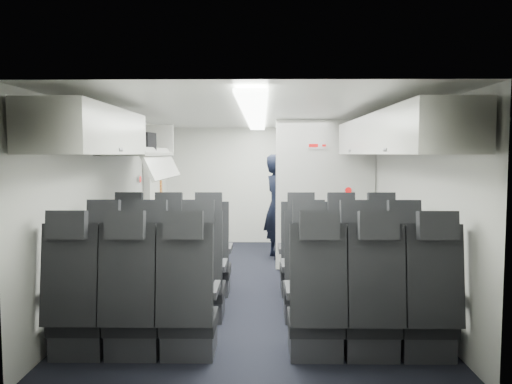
{
  "coord_description": "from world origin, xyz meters",
  "views": [
    {
      "loc": [
        0.08,
        -6.3,
        1.67
      ],
      "look_at": [
        0.0,
        0.4,
        1.15
      ],
      "focal_mm": 35.0,
      "sensor_mm": 36.0,
      "label": 1
    }
  ],
  "objects_px": {
    "seat_row_rear": "(252,309)",
    "galley_unit": "(310,193)",
    "seat_row_front": "(255,261)",
    "flight_attendant": "(277,206)",
    "boarding_door": "(154,199)",
    "carry_on_bag": "(137,142)",
    "seat_row_mid": "(254,281)"
  },
  "relations": [
    {
      "from": "seat_row_front",
      "to": "seat_row_rear",
      "type": "distance_m",
      "value": 1.8
    },
    {
      "from": "seat_row_mid",
      "to": "carry_on_bag",
      "type": "height_order",
      "value": "carry_on_bag"
    },
    {
      "from": "galley_unit",
      "to": "flight_attendant",
      "type": "height_order",
      "value": "galley_unit"
    },
    {
      "from": "seat_row_rear",
      "to": "seat_row_front",
      "type": "bearing_deg",
      "value": 90.0
    },
    {
      "from": "seat_row_mid",
      "to": "seat_row_rear",
      "type": "relative_size",
      "value": 1.0
    },
    {
      "from": "seat_row_rear",
      "to": "flight_attendant",
      "type": "height_order",
      "value": "flight_attendant"
    },
    {
      "from": "seat_row_mid",
      "to": "boarding_door",
      "type": "distance_m",
      "value": 3.45
    },
    {
      "from": "seat_row_mid",
      "to": "seat_row_rear",
      "type": "height_order",
      "value": "same"
    },
    {
      "from": "carry_on_bag",
      "to": "flight_attendant",
      "type": "bearing_deg",
      "value": 59.21
    },
    {
      "from": "seat_row_front",
      "to": "galley_unit",
      "type": "relative_size",
      "value": 1.75
    },
    {
      "from": "seat_row_front",
      "to": "seat_row_mid",
      "type": "distance_m",
      "value": 0.9
    },
    {
      "from": "boarding_door",
      "to": "flight_attendant",
      "type": "relative_size",
      "value": 1.12
    },
    {
      "from": "seat_row_rear",
      "to": "carry_on_bag",
      "type": "distance_m",
      "value": 2.81
    },
    {
      "from": "seat_row_rear",
      "to": "galley_unit",
      "type": "distance_m",
      "value": 5.17
    },
    {
      "from": "seat_row_front",
      "to": "boarding_door",
      "type": "xyz_separation_m",
      "value": [
        -1.64,
        2.09,
        0.55
      ]
    },
    {
      "from": "carry_on_bag",
      "to": "seat_row_rear",
      "type": "bearing_deg",
      "value": -44.07
    },
    {
      "from": "seat_row_mid",
      "to": "galley_unit",
      "type": "distance_m",
      "value": 4.3
    },
    {
      "from": "seat_row_rear",
      "to": "boarding_door",
      "type": "height_order",
      "value": "boarding_door"
    },
    {
      "from": "seat_row_mid",
      "to": "boarding_door",
      "type": "relative_size",
      "value": 1.79
    },
    {
      "from": "seat_row_rear",
      "to": "galley_unit",
      "type": "bearing_deg",
      "value": 79.35
    },
    {
      "from": "galley_unit",
      "to": "boarding_door",
      "type": "xyz_separation_m",
      "value": [
        -2.59,
        -1.17,
        0.0
      ]
    },
    {
      "from": "galley_unit",
      "to": "flight_attendant",
      "type": "distance_m",
      "value": 1.28
    },
    {
      "from": "seat_row_front",
      "to": "flight_attendant",
      "type": "xyz_separation_m",
      "value": [
        0.32,
        2.15,
        0.42
      ]
    },
    {
      "from": "seat_row_rear",
      "to": "flight_attendant",
      "type": "distance_m",
      "value": 3.98
    },
    {
      "from": "seat_row_mid",
      "to": "carry_on_bag",
      "type": "relative_size",
      "value": 8.8
    },
    {
      "from": "seat_row_mid",
      "to": "boarding_door",
      "type": "height_order",
      "value": "boarding_door"
    },
    {
      "from": "seat_row_rear",
      "to": "carry_on_bag",
      "type": "xyz_separation_m",
      "value": [
        -1.41,
        1.99,
        1.4
      ]
    },
    {
      "from": "seat_row_mid",
      "to": "carry_on_bag",
      "type": "xyz_separation_m",
      "value": [
        -1.41,
        1.09,
        1.4
      ]
    },
    {
      "from": "seat_row_front",
      "to": "carry_on_bag",
      "type": "xyz_separation_m",
      "value": [
        -1.41,
        0.19,
        1.4
      ]
    },
    {
      "from": "seat_row_front",
      "to": "flight_attendant",
      "type": "bearing_deg",
      "value": 81.58
    },
    {
      "from": "seat_row_front",
      "to": "seat_row_mid",
      "type": "xyz_separation_m",
      "value": [
        0.0,
        -0.9,
        0.0
      ]
    },
    {
      "from": "seat_row_front",
      "to": "boarding_door",
      "type": "height_order",
      "value": "boarding_door"
    }
  ]
}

